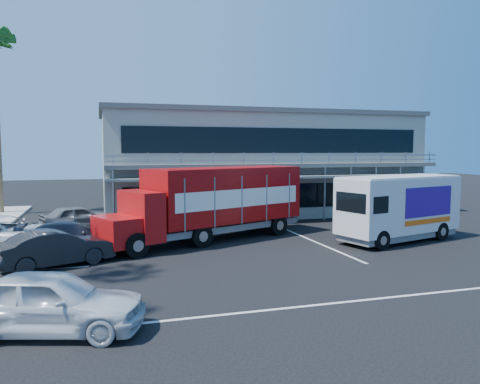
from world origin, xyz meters
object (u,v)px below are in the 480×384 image
object	(u,v)px
red_truck	(214,201)
parked_car_b	(56,248)
white_van	(399,207)
parked_car_a	(50,302)

from	to	relation	value
red_truck	parked_car_b	size ratio (longest dim) A/B	2.52
white_van	red_truck	bearing A→B (deg)	146.05
red_truck	parked_car_b	xyz separation A→B (m)	(-7.23, -3.50, -1.30)
parked_car_b	red_truck	bearing A→B (deg)	-87.23
red_truck	parked_car_a	size ratio (longest dim) A/B	2.36
red_truck	parked_car_b	bearing A→B (deg)	-177.50
white_van	parked_car_b	world-z (taller)	white_van
parked_car_b	white_van	bearing A→B (deg)	-111.12
red_truck	white_van	xyz separation A→B (m)	(8.82, -2.95, -0.28)
red_truck	white_van	world-z (taller)	red_truck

